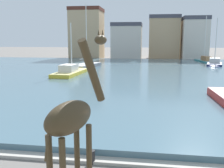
# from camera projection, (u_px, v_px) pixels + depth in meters

# --- Properties ---
(harbor_water) EXTENTS (76.96, 47.53, 0.38)m
(harbor_water) POSITION_uv_depth(u_px,v_px,m) (135.00, 73.00, 32.86)
(harbor_water) COLOR #476675
(harbor_water) RESTS_ON ground
(quay_edge_coping) EXTENTS (76.96, 0.50, 0.12)m
(quay_edge_coping) POSITION_uv_depth(u_px,v_px,m) (97.00, 160.00, 9.47)
(quay_edge_coping) COLOR #ADA89E
(quay_edge_coping) RESTS_ON ground
(giraffe_statue) EXTENTS (1.38, 2.64, 4.76)m
(giraffe_statue) POSITION_uv_depth(u_px,v_px,m) (73.00, 119.00, 6.62)
(giraffe_statue) COLOR #42331E
(giraffe_statue) RESTS_ON ground
(sailboat_yellow) EXTENTS (2.70, 8.15, 6.43)m
(sailboat_yellow) POSITION_uv_depth(u_px,v_px,m) (72.00, 73.00, 30.97)
(sailboat_yellow) COLOR gold
(sailboat_yellow) RESTS_ON ground
(sailboat_teal) EXTENTS (2.74, 9.39, 8.81)m
(sailboat_teal) POSITION_uv_depth(u_px,v_px,m) (204.00, 61.00, 48.58)
(sailboat_teal) COLOR teal
(sailboat_teal) RESTS_ON ground
(sailboat_grey) EXTENTS (3.67, 8.26, 9.56)m
(sailboat_grey) POSITION_uv_depth(u_px,v_px,m) (87.00, 66.00, 38.93)
(sailboat_grey) COLOR #939399
(sailboat_grey) RESTS_ON ground
(sailboat_navy) EXTENTS (3.55, 6.55, 7.87)m
(sailboat_navy) POSITION_uv_depth(u_px,v_px,m) (214.00, 65.00, 41.23)
(sailboat_navy) COLOR navy
(sailboat_navy) RESTS_ON ground
(mooring_bollard) EXTENTS (0.24, 0.24, 0.50)m
(mooring_bollard) POSITION_uv_depth(u_px,v_px,m) (92.00, 157.00, 9.32)
(mooring_bollard) COLOR #232326
(mooring_bollard) RESTS_ON ground
(townhouse_corner_house) EXTENTS (7.30, 7.15, 11.76)m
(townhouse_corner_house) POSITION_uv_depth(u_px,v_px,m) (87.00, 34.00, 60.45)
(townhouse_corner_house) COLOR tan
(townhouse_corner_house) RESTS_ON ground
(townhouse_wide_warehouse) EXTENTS (6.68, 6.35, 8.15)m
(townhouse_wide_warehouse) POSITION_uv_depth(u_px,v_px,m) (127.00, 41.00, 57.84)
(townhouse_wide_warehouse) COLOR beige
(townhouse_wide_warehouse) RESTS_ON ground
(townhouse_tall_gabled) EXTENTS (6.95, 7.25, 9.93)m
(townhouse_tall_gabled) POSITION_uv_depth(u_px,v_px,m) (164.00, 37.00, 59.79)
(townhouse_tall_gabled) COLOR tan
(townhouse_tall_gabled) RESTS_ON ground
(townhouse_narrow_midrow) EXTENTS (5.45, 7.21, 9.42)m
(townhouse_narrow_midrow) POSITION_uv_depth(u_px,v_px,m) (194.00, 38.00, 56.80)
(townhouse_narrow_midrow) COLOR beige
(townhouse_narrow_midrow) RESTS_ON ground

